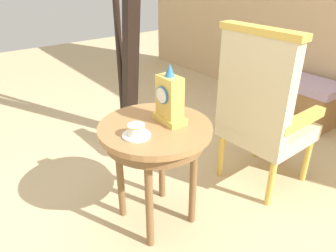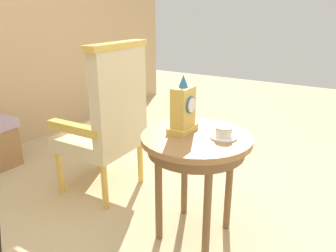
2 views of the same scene
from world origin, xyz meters
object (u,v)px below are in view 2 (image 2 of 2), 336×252
Objects in this scene: side_table at (196,149)px; armchair at (108,119)px; teacup_left at (224,133)px; mantel_clock at (183,110)px.

side_table is 0.79m from armchair.
teacup_left is 0.13× the size of armchair.
teacup_left is at bearing -82.09° from mantel_clock.
mantel_clock reaches higher than side_table.
teacup_left reaches higher than side_table.
armchair is at bearing 84.88° from teacup_left.
armchair is (0.13, 0.78, 0.01)m from side_table.
armchair is (0.12, 0.69, -0.21)m from mantel_clock.
armchair is at bearing 80.88° from side_table.
side_table is 0.19m from teacup_left.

